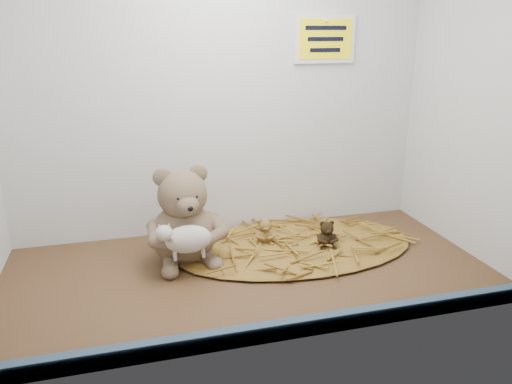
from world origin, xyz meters
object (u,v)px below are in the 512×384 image
object	(u,v)px
mini_teddy_tan	(265,230)
toy_lamb	(188,239)
mini_teddy_brown	(327,233)
main_teddy	(183,214)

from	to	relation	value
mini_teddy_tan	toy_lamb	bearing A→B (deg)	-141.66
mini_teddy_tan	mini_teddy_brown	bearing A→B (deg)	-13.69
toy_lamb	mini_teddy_brown	bearing A→B (deg)	7.69
mini_teddy_tan	mini_teddy_brown	size ratio (longest dim) A/B	0.94
main_teddy	toy_lamb	xyz separation A→B (cm)	(0.00, -9.09, -3.03)
main_teddy	toy_lamb	bearing A→B (deg)	-95.97
main_teddy	toy_lamb	world-z (taller)	main_teddy
main_teddy	toy_lamb	size ratio (longest dim) A/B	1.72
toy_lamb	mini_teddy_tan	distance (cm)	26.27
toy_lamb	mini_teddy_brown	world-z (taller)	toy_lamb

